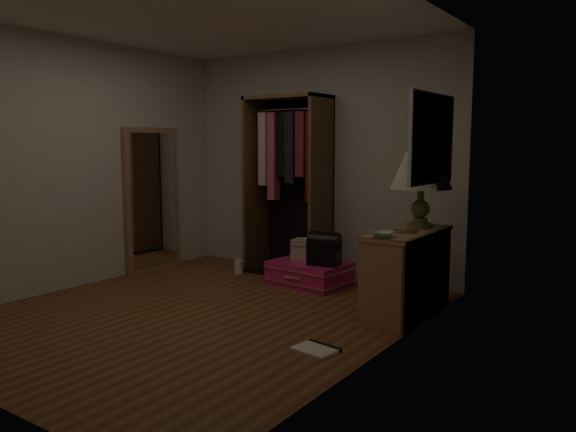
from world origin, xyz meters
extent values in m
plane|color=brown|center=(0.00, 0.00, 0.00)|extent=(4.00, 4.00, 0.00)
cube|color=beige|center=(0.00, 2.00, 1.30)|extent=(3.50, 0.02, 2.60)
cube|color=beige|center=(1.75, 0.00, 1.30)|extent=(0.02, 4.00, 2.60)
cube|color=beige|center=(-1.75, 0.00, 1.30)|extent=(0.02, 4.00, 2.60)
cube|color=white|center=(0.00, 0.00, 2.60)|extent=(3.50, 4.00, 0.01)
cube|color=silver|center=(1.73, 1.00, 1.55)|extent=(0.03, 0.96, 0.76)
cube|color=black|center=(1.73, 1.00, 1.55)|extent=(0.03, 0.90, 0.70)
cube|color=white|center=(1.71, 1.00, 1.24)|extent=(0.01, 0.88, 0.02)
cube|color=white|center=(1.71, 1.00, 1.32)|extent=(0.01, 0.88, 0.02)
cube|color=white|center=(1.71, 1.00, 1.39)|extent=(0.01, 0.88, 0.02)
cube|color=white|center=(1.71, 1.00, 1.47)|extent=(0.01, 0.88, 0.02)
cube|color=white|center=(1.71, 1.00, 1.55)|extent=(0.01, 0.88, 0.02)
cube|color=white|center=(1.71, 1.00, 1.63)|extent=(0.01, 0.88, 0.02)
cube|color=white|center=(1.71, 1.00, 1.71)|extent=(0.01, 0.88, 0.02)
cube|color=white|center=(1.71, 1.00, 1.78)|extent=(0.01, 0.88, 0.02)
cube|color=white|center=(1.71, 1.00, 1.86)|extent=(0.01, 0.88, 0.02)
cube|color=#A67650|center=(1.54, 0.46, 0.38)|extent=(0.40, 0.03, 0.75)
cube|color=#A67650|center=(1.54, 1.54, 0.38)|extent=(0.40, 0.03, 0.75)
cube|color=#A67650|center=(1.54, 1.00, 0.06)|extent=(0.40, 1.04, 0.03)
cube|color=#A67650|center=(1.54, 1.00, 0.57)|extent=(0.40, 1.04, 0.03)
cube|color=#A67650|center=(1.54, 1.00, 0.73)|extent=(0.42, 1.12, 0.03)
cube|color=brown|center=(1.73, 1.00, 0.38)|extent=(0.02, 1.10, 0.75)
cube|color=#A67650|center=(1.53, 1.33, 0.65)|extent=(0.36, 0.38, 0.13)
cube|color=gray|center=(1.45, 0.53, 0.22)|extent=(0.16, 0.05, 0.29)
cube|color=#4C3833|center=(1.45, 0.58, 0.22)|extent=(0.17, 0.04, 0.28)
cube|color=#B7AD99|center=(1.46, 0.63, 0.21)|extent=(0.19, 0.03, 0.26)
cube|color=brown|center=(1.47, 0.67, 0.22)|extent=(0.20, 0.03, 0.28)
cube|color=#3F4C59|center=(1.45, 0.71, 0.23)|extent=(0.15, 0.04, 0.31)
cube|color=gray|center=(1.45, 0.76, 0.19)|extent=(0.15, 0.04, 0.23)
cube|color=#59594C|center=(1.45, 0.80, 0.21)|extent=(0.15, 0.03, 0.27)
cube|color=#B2724C|center=(1.47, 0.85, 0.19)|extent=(0.21, 0.04, 0.23)
cube|color=beige|center=(1.47, 0.89, 0.21)|extent=(0.20, 0.03, 0.27)
cube|color=#332D38|center=(1.46, 0.93, 0.20)|extent=(0.18, 0.04, 0.26)
cube|color=gray|center=(1.45, 0.98, 0.22)|extent=(0.16, 0.04, 0.29)
cube|color=#4C3833|center=(1.48, 1.02, 0.20)|extent=(0.22, 0.03, 0.24)
cube|color=#B7AD99|center=(1.45, 1.07, 0.20)|extent=(0.16, 0.04, 0.26)
cube|color=brown|center=(1.45, 1.11, 0.22)|extent=(0.15, 0.04, 0.29)
cube|color=#3F4C59|center=(1.46, 1.17, 0.21)|extent=(0.17, 0.05, 0.27)
cube|color=gray|center=(1.47, 1.21, 0.21)|extent=(0.20, 0.04, 0.27)
cube|color=#59594C|center=(1.46, 1.27, 0.23)|extent=(0.19, 0.05, 0.30)
cube|color=#B2724C|center=(1.46, 1.32, 0.22)|extent=(0.17, 0.03, 0.29)
cube|color=beige|center=(1.45, 1.36, 0.22)|extent=(0.16, 0.03, 0.28)
cube|color=#332D38|center=(1.47, 1.40, 0.22)|extent=(0.19, 0.03, 0.28)
cube|color=gray|center=(1.47, 1.44, 0.20)|extent=(0.20, 0.05, 0.25)
cube|color=brown|center=(-0.70, 1.74, 1.02)|extent=(0.04, 0.50, 2.05)
cube|color=brown|center=(0.20, 1.74, 1.02)|extent=(0.04, 0.50, 2.05)
cube|color=brown|center=(-0.25, 1.74, 2.03)|extent=(0.95, 0.50, 0.04)
cube|color=black|center=(-0.25, 1.98, 1.02)|extent=(0.95, 0.02, 2.05)
cube|color=black|center=(-0.25, 1.74, 0.01)|extent=(0.95, 0.50, 0.02)
cylinder|color=white|center=(-0.25, 1.74, 1.90)|extent=(0.87, 0.02, 0.02)
cube|color=beige|center=(-0.55, 1.72, 1.45)|extent=(0.10, 0.15, 0.84)
cube|color=#BF4C72|center=(-0.43, 1.72, 1.37)|extent=(0.10, 0.12, 1.01)
cube|color=black|center=(-0.30, 1.72, 1.51)|extent=(0.11, 0.10, 0.73)
cube|color=black|center=(-0.17, 1.72, 1.47)|extent=(0.12, 0.16, 0.80)
cube|color=maroon|center=(-0.03, 1.72, 1.51)|extent=(0.11, 0.14, 0.73)
cube|color=#590F19|center=(0.10, 1.72, 1.37)|extent=(0.11, 0.13, 1.01)
cube|color=#9C6E4C|center=(-1.71, 1.00, 0.85)|extent=(0.05, 0.80, 1.70)
cube|color=silver|center=(-1.68, 1.00, 0.85)|extent=(0.01, 0.68, 1.58)
cube|color=#DC1A67|center=(0.26, 1.43, 0.13)|extent=(0.85, 0.64, 0.25)
cube|color=white|center=(0.26, 1.43, 0.06)|extent=(0.87, 0.67, 0.01)
cube|color=white|center=(0.26, 1.43, 0.19)|extent=(0.87, 0.67, 0.01)
cylinder|color=white|center=(0.23, 1.13, 0.13)|extent=(0.18, 0.04, 0.02)
cube|color=tan|center=(0.17, 1.52, 0.36)|extent=(0.36, 0.28, 0.22)
cube|color=brown|center=(0.17, 1.52, 0.41)|extent=(0.36, 0.28, 0.01)
cylinder|color=white|center=(0.17, 1.52, 0.48)|extent=(0.09, 0.03, 0.01)
cube|color=black|center=(0.47, 1.38, 0.37)|extent=(0.35, 0.26, 0.25)
cylinder|color=black|center=(0.47, 1.38, 0.50)|extent=(0.35, 0.26, 0.21)
cylinder|color=#4F5B2C|center=(1.54, 1.27, 0.77)|extent=(0.31, 0.31, 0.04)
cylinder|color=#4F5B2C|center=(1.54, 1.27, 0.81)|extent=(0.18, 0.18, 0.05)
sphere|color=#4F5B2C|center=(1.54, 1.27, 0.92)|extent=(0.22, 0.22, 0.17)
cylinder|color=#4F5B2C|center=(1.54, 1.27, 1.06)|extent=(0.08, 0.08, 0.10)
cone|color=beige|center=(1.54, 1.27, 1.27)|extent=(0.71, 0.71, 0.33)
cone|color=beige|center=(1.54, 1.27, 1.27)|extent=(0.64, 0.64, 0.31)
cylinder|color=olive|center=(1.54, 0.95, 0.76)|extent=(0.27, 0.27, 0.01)
imported|color=#A9CBAD|center=(1.49, 0.57, 0.77)|extent=(0.19, 0.19, 0.05)
cylinder|color=silver|center=(-0.71, 1.40, 0.08)|extent=(0.13, 0.13, 0.15)
cylinder|color=silver|center=(-0.71, 1.40, 0.17)|extent=(0.05, 0.05, 0.04)
cube|color=#F2E8CC|center=(1.35, -0.22, 0.01)|extent=(0.34, 0.29, 0.03)
cube|color=black|center=(1.37, -0.12, 0.01)|extent=(0.31, 0.09, 0.03)
camera|label=1|loc=(3.41, -3.58, 1.50)|focal=35.00mm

